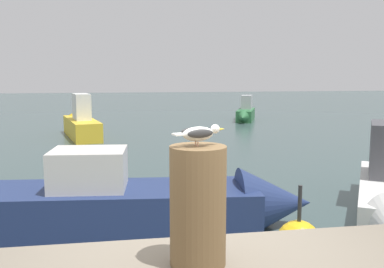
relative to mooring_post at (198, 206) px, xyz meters
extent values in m
cylinder|color=brown|center=(0.00, 0.00, 0.00)|extent=(0.40, 0.40, 0.85)
cylinder|color=tan|center=(0.00, -0.02, 0.44)|extent=(0.01, 0.01, 0.04)
cylinder|color=tan|center=(-0.01, 0.01, 0.44)|extent=(0.01, 0.01, 0.04)
ellipsoid|color=silver|center=(0.00, 0.00, 0.51)|extent=(0.25, 0.15, 0.10)
sphere|color=silver|center=(0.13, 0.03, 0.54)|extent=(0.06, 0.06, 0.06)
cone|color=yellow|center=(0.18, 0.05, 0.53)|extent=(0.05, 0.03, 0.02)
cube|color=silver|center=(-0.14, -0.04, 0.52)|extent=(0.09, 0.10, 0.01)
ellipsoid|color=#2D2D2D|center=(0.01, -0.06, 0.52)|extent=(0.19, 0.08, 0.06)
ellipsoid|color=#2D2D2D|center=(-0.02, 0.05, 0.52)|extent=(0.19, 0.08, 0.06)
cube|color=yellow|center=(-2.10, 16.11, -1.39)|extent=(1.93, 4.22, 0.77)
cone|color=yellow|center=(-2.62, 18.36, -1.35)|extent=(1.12, 1.12, 0.94)
cube|color=white|center=(-2.07, 15.96, -0.46)|extent=(0.89, 1.44, 1.09)
cube|color=#2D6B3D|center=(6.72, 21.47, -1.46)|extent=(1.89, 3.10, 0.64)
cone|color=#2D6B3D|center=(6.10, 19.87, -1.43)|extent=(1.00, 1.00, 0.77)
cube|color=#B2B2B7|center=(6.89, 21.91, -0.74)|extent=(0.91, 1.13, 0.80)
cube|color=navy|center=(-0.70, 4.54, -1.40)|extent=(5.16, 1.91, 0.75)
cone|color=navy|center=(2.17, 4.26, -1.37)|extent=(1.41, 1.41, 1.29)
cube|color=silver|center=(-1.06, 4.57, -0.69)|extent=(1.33, 1.11, 0.67)
sphere|color=yellow|center=(1.67, 2.06, -1.19)|extent=(0.56, 0.56, 0.56)
cylinder|color=#2D2D2D|center=(1.67, 2.06, -0.70)|extent=(0.05, 0.05, 0.50)
camera|label=1|loc=(-0.53, -2.93, 0.92)|focal=41.02mm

